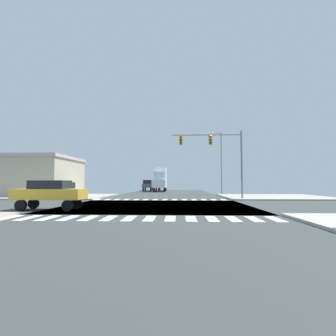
{
  "coord_description": "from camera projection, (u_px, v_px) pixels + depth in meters",
  "views": [
    {
      "loc": [
        1.65,
        -20.21,
        1.72
      ],
      "look_at": [
        0.44,
        10.31,
        3.44
      ],
      "focal_mm": 28.35,
      "sensor_mm": 36.0,
      "label": 1
    }
  ],
  "objects": [
    {
      "name": "crosswalk_near",
      "position": [
        139.0,
        218.0,
        12.85
      ],
      "size": [
        13.5,
        2.0,
        0.01
      ],
      "color": "white",
      "rests_on": "ground"
    },
    {
      "name": "sidewalk_corner_ne",
      "position": [
        274.0,
        197.0,
        31.59
      ],
      "size": [
        12.0,
        12.0,
        0.14
      ],
      "color": "#A09B91",
      "rests_on": "ground"
    },
    {
      "name": "pickup_queued_1",
      "position": [
        148.0,
        185.0,
        57.54
      ],
      "size": [
        2.0,
        5.1,
        2.35
      ],
      "rotation": [
        0.0,
        0.0,
        3.14
      ],
      "color": "black",
      "rests_on": "ground"
    },
    {
      "name": "sedan_nearside_1",
      "position": [
        50.0,
        192.0,
        16.96
      ],
      "size": [
        4.3,
        1.8,
        1.88
      ],
      "rotation": [
        0.0,
        0.0,
        1.57
      ],
      "color": "black",
      "rests_on": "ground"
    },
    {
      "name": "box_truck_leading_1",
      "position": [
        160.0,
        179.0,
        52.79
      ],
      "size": [
        2.4,
        7.2,
        4.85
      ],
      "rotation": [
        0.0,
        0.0,
        3.14
      ],
      "color": "black",
      "rests_on": "ground"
    },
    {
      "name": "crosswalk_far",
      "position": [
        160.0,
        200.0,
        27.42
      ],
      "size": [
        13.5,
        2.0,
        0.01
      ],
      "color": "white",
      "rests_on": "ground"
    },
    {
      "name": "sedan_crossing_2",
      "position": [
        162.0,
        186.0,
        60.06
      ],
      "size": [
        1.8,
        4.3,
        1.88
      ],
      "rotation": [
        0.0,
        0.0,
        3.14
      ],
      "color": "black",
      "rests_on": "ground"
    },
    {
      "name": "traffic_signal_mast",
      "position": [
        215.0,
        148.0,
        27.47
      ],
      "size": [
        7.22,
        0.55,
        7.14
      ],
      "color": "gray",
      "rests_on": "ground"
    },
    {
      "name": "street_lamp",
      "position": [
        220.0,
        158.0,
        39.73
      ],
      "size": [
        1.78,
        0.32,
        9.35
      ],
      "color": "gray",
      "rests_on": "ground"
    },
    {
      "name": "sidewalk_corner_nw",
      "position": [
        60.0,
        196.0,
        32.62
      ],
      "size": [
        12.0,
        12.0,
        0.14
      ],
      "color": "#999B91",
      "rests_on": "ground"
    },
    {
      "name": "ground",
      "position": [
        157.0,
        206.0,
        20.12
      ],
      "size": [
        90.0,
        90.0,
        0.05
      ],
      "color": "#353C3B"
    },
    {
      "name": "bank_building",
      "position": [
        27.0,
        176.0,
        35.03
      ],
      "size": [
        13.87,
        10.01,
        5.17
      ],
      "color": "#BCB095",
      "rests_on": "ground"
    }
  ]
}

